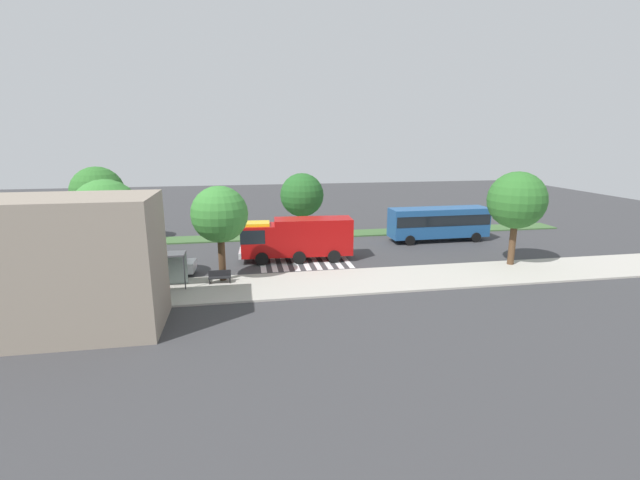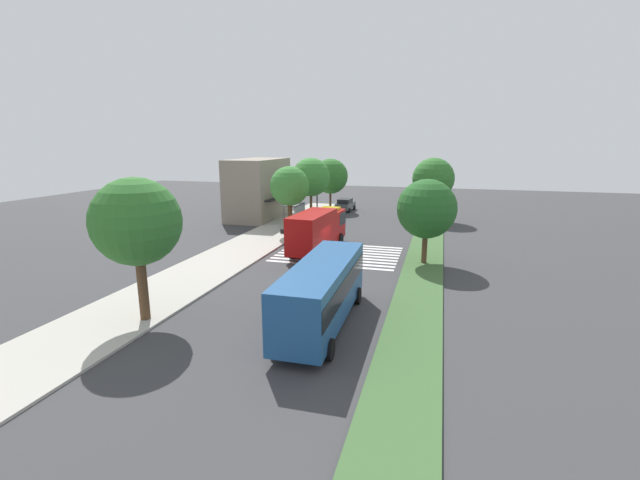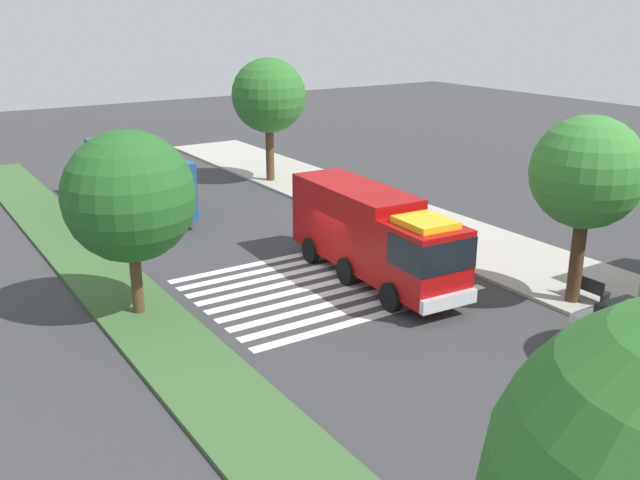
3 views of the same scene
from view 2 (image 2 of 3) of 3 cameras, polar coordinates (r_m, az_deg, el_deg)
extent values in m
plane|color=#38383A|center=(36.42, 2.07, -2.26)|extent=(120.00, 120.00, 0.00)
cube|color=#ADA89E|center=(39.25, -10.21, -1.24)|extent=(60.00, 5.60, 0.14)
cube|color=#3D6033|center=(35.46, 13.61, -2.93)|extent=(60.00, 3.00, 0.14)
cube|color=silver|center=(33.95, 1.01, -3.38)|extent=(0.45, 10.43, 0.01)
cube|color=silver|center=(34.78, 1.39, -2.98)|extent=(0.45, 10.43, 0.01)
cube|color=silver|center=(35.62, 1.75, -2.60)|extent=(0.45, 10.43, 0.01)
cube|color=silver|center=(36.47, 2.10, -2.23)|extent=(0.45, 10.43, 0.01)
cube|color=silver|center=(37.31, 2.42, -1.88)|extent=(0.45, 10.43, 0.01)
cube|color=silver|center=(38.16, 2.74, -1.55)|extent=(0.45, 10.43, 0.01)
cube|color=silver|center=(39.01, 3.04, -1.23)|extent=(0.45, 10.43, 0.01)
cube|color=silver|center=(39.87, 3.32, -0.93)|extent=(0.45, 10.43, 0.01)
cube|color=silver|center=(40.72, 3.60, -0.64)|extent=(0.45, 10.43, 0.01)
cube|color=#A50C0C|center=(41.00, 1.24, 2.15)|extent=(2.97, 2.57, 2.65)
cube|color=#A50C0C|center=(36.56, -1.01, 1.19)|extent=(6.74, 2.78, 3.11)
cube|color=black|center=(41.31, 1.43, 2.98)|extent=(2.17, 2.55, 1.17)
cube|color=silver|center=(42.63, 1.86, 1.09)|extent=(0.37, 2.43, 0.50)
cube|color=yellow|center=(40.76, 1.25, 4.15)|extent=(2.08, 1.80, 0.24)
cylinder|color=black|center=(41.38, -0.48, 0.38)|extent=(1.11, 0.36, 1.10)
cylinder|color=black|center=(40.66, 2.74, 0.14)|extent=(1.11, 0.36, 1.10)
cylinder|color=black|center=(35.84, -3.72, -1.62)|extent=(1.11, 0.36, 1.10)
cylinder|color=black|center=(35.01, -0.06, -1.95)|extent=(1.11, 0.36, 1.10)
cylinder|color=black|center=(38.53, -2.02, -0.57)|extent=(1.11, 0.36, 1.10)
cylinder|color=black|center=(37.75, 1.41, -0.85)|extent=(1.11, 0.36, 1.10)
cube|color=silver|center=(48.93, 0.25, 2.53)|extent=(4.81, 2.06, 0.79)
cube|color=black|center=(48.58, 0.16, 3.32)|extent=(2.73, 1.72, 0.64)
cylinder|color=black|center=(50.73, -0.15, 2.45)|extent=(0.65, 0.26, 0.64)
cylinder|color=black|center=(50.18, 1.79, 2.33)|extent=(0.65, 0.26, 0.64)
cylinder|color=black|center=(47.85, -1.37, 1.81)|extent=(0.65, 0.26, 0.64)
cylinder|color=black|center=(47.27, 0.67, 1.68)|extent=(0.65, 0.26, 0.64)
cube|color=#474C51|center=(60.86, 3.40, 4.58)|extent=(4.49, 2.11, 0.84)
cube|color=black|center=(60.56, 3.35, 5.22)|extent=(2.55, 1.78, 0.58)
cylinder|color=black|center=(62.55, 2.93, 4.43)|extent=(0.65, 0.26, 0.64)
cylinder|color=black|center=(62.07, 4.58, 4.34)|extent=(0.65, 0.26, 0.64)
cylinder|color=black|center=(59.81, 2.15, 4.04)|extent=(0.65, 0.26, 0.64)
cylinder|color=black|center=(59.30, 3.88, 3.95)|extent=(0.65, 0.26, 0.64)
cube|color=navy|center=(22.59, 0.31, -6.65)|extent=(10.20, 2.69, 2.92)
cube|color=black|center=(22.47, 0.31, -5.81)|extent=(10.00, 2.73, 1.05)
cylinder|color=black|center=(19.71, 1.30, -14.34)|extent=(1.00, 0.31, 1.00)
cylinder|color=black|center=(20.39, -5.87, -13.42)|extent=(1.00, 0.31, 1.00)
cylinder|color=black|center=(26.11, 5.04, -7.36)|extent=(1.00, 0.31, 1.00)
cylinder|color=black|center=(26.63, -0.41, -6.90)|extent=(1.00, 0.31, 1.00)
cube|color=#4C4C51|center=(49.23, -3.42, 4.73)|extent=(3.50, 1.40, 0.12)
cube|color=#8C9E99|center=(49.21, -2.67, 3.32)|extent=(3.50, 0.08, 2.40)
cylinder|color=#333338|center=(48.06, -4.79, 3.06)|extent=(0.08, 0.08, 2.40)
cylinder|color=#333338|center=(51.21, -3.46, 3.69)|extent=(0.08, 0.08, 2.40)
cube|color=black|center=(45.77, -4.69, 1.55)|extent=(1.60, 0.50, 0.08)
cube|color=black|center=(45.64, -4.44, 1.87)|extent=(1.60, 0.06, 0.45)
cube|color=black|center=(45.15, -5.00, 1.10)|extent=(0.08, 0.45, 0.37)
cube|color=black|center=(46.47, -4.38, 1.45)|extent=(0.08, 0.45, 0.37)
cylinder|color=#2D2D30|center=(53.10, -0.39, 6.25)|extent=(0.16, 0.16, 6.46)
sphere|color=white|center=(52.81, -0.39, 9.92)|extent=(0.36, 0.36, 0.36)
cube|color=gray|center=(54.91, -8.24, 6.72)|extent=(10.13, 5.06, 7.46)
cube|color=black|center=(53.90, -5.34, 5.68)|extent=(8.10, 0.80, 0.16)
cylinder|color=#513823|center=(24.94, -22.50, -5.63)|extent=(0.53, 0.53, 3.75)
sphere|color=#2D6B28|center=(24.12, -23.20, 2.26)|extent=(4.61, 4.61, 4.61)
cylinder|color=#47301E|center=(45.11, -4.00, 3.14)|extent=(0.51, 0.51, 3.52)
sphere|color=#387F33|center=(44.68, -4.06, 7.17)|extent=(4.07, 4.07, 4.07)
cylinder|color=#513823|center=(52.18, -1.20, 4.58)|extent=(0.32, 0.32, 3.66)
sphere|color=#387F33|center=(51.80, -1.22, 8.35)|extent=(4.59, 4.59, 4.59)
cylinder|color=#513823|center=(61.22, 1.38, 5.48)|extent=(0.31, 0.31, 2.95)
sphere|color=#2D6B28|center=(60.89, 1.40, 8.46)|extent=(4.91, 4.91, 4.91)
cylinder|color=#513823|center=(34.91, 13.72, -0.77)|extent=(0.42, 0.42, 2.70)
sphere|color=#235B23|center=(34.35, 13.99, 4.04)|extent=(4.61, 4.61, 4.61)
cylinder|color=#513823|center=(54.67, 14.61, 4.34)|extent=(0.39, 0.39, 3.27)
sphere|color=#2D6B28|center=(54.29, 14.81, 7.88)|extent=(5.03, 5.03, 5.03)
camera|label=1|loc=(61.47, -34.28, 11.64)|focal=24.44mm
camera|label=3|loc=(57.71, 22.60, 13.04)|focal=39.64mm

